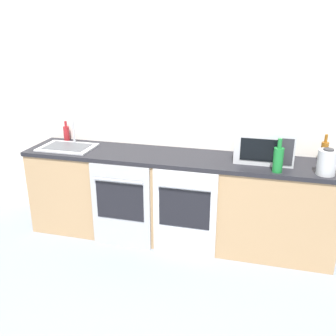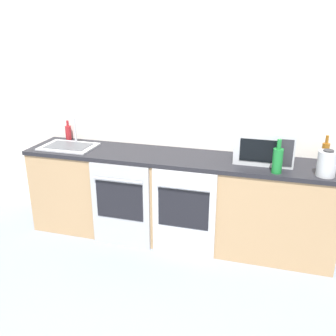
{
  "view_description": "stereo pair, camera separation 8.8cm",
  "coord_description": "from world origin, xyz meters",
  "px_view_note": "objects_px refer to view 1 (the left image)",
  "views": [
    {
      "loc": [
        0.82,
        -1.43,
        2.08
      ],
      "look_at": [
        -0.08,
        2.0,
        0.78
      ],
      "focal_mm": 40.0,
      "sensor_mm": 36.0,
      "label": 1
    },
    {
      "loc": [
        0.9,
        -1.41,
        2.08
      ],
      "look_at": [
        -0.08,
        2.0,
        0.78
      ],
      "focal_mm": 40.0,
      "sensor_mm": 36.0,
      "label": 2
    }
  ],
  "objects_px": {
    "oven_left": "(121,206)",
    "bottle_amber": "(324,151)",
    "sink": "(68,146)",
    "oven_right": "(184,214)",
    "kettle": "(327,162)",
    "microwave": "(264,145)",
    "bottle_green": "(278,159)",
    "bottle_red": "(66,133)"
  },
  "relations": [
    {
      "from": "oven_left",
      "to": "microwave",
      "type": "height_order",
      "value": "microwave"
    },
    {
      "from": "bottle_amber",
      "to": "kettle",
      "type": "height_order",
      "value": "bottle_amber"
    },
    {
      "from": "oven_right",
      "to": "microwave",
      "type": "height_order",
      "value": "microwave"
    },
    {
      "from": "bottle_amber",
      "to": "bottle_green",
      "type": "bearing_deg",
      "value": -137.01
    },
    {
      "from": "bottle_red",
      "to": "bottle_green",
      "type": "bearing_deg",
      "value": -11.09
    },
    {
      "from": "bottle_green",
      "to": "microwave",
      "type": "bearing_deg",
      "value": 112.82
    },
    {
      "from": "bottle_red",
      "to": "bottle_green",
      "type": "relative_size",
      "value": 0.73
    },
    {
      "from": "kettle",
      "to": "sink",
      "type": "xyz_separation_m",
      "value": [
        -2.54,
        0.14,
        -0.1
      ]
    },
    {
      "from": "bottle_red",
      "to": "bottle_green",
      "type": "height_order",
      "value": "bottle_green"
    },
    {
      "from": "bottle_red",
      "to": "kettle",
      "type": "relative_size",
      "value": 0.95
    },
    {
      "from": "kettle",
      "to": "sink",
      "type": "height_order",
      "value": "sink"
    },
    {
      "from": "oven_left",
      "to": "microwave",
      "type": "xyz_separation_m",
      "value": [
        1.33,
        0.39,
        0.63
      ]
    },
    {
      "from": "microwave",
      "to": "oven_right",
      "type": "bearing_deg",
      "value": -150.09
    },
    {
      "from": "microwave",
      "to": "sink",
      "type": "bearing_deg",
      "value": -176.71
    },
    {
      "from": "bottle_red",
      "to": "kettle",
      "type": "distance_m",
      "value": 2.72
    },
    {
      "from": "sink",
      "to": "bottle_green",
      "type": "bearing_deg",
      "value": -4.89
    },
    {
      "from": "bottle_red",
      "to": "sink",
      "type": "distance_m",
      "value": 0.32
    },
    {
      "from": "oven_right",
      "to": "bottle_red",
      "type": "relative_size",
      "value": 4.0
    },
    {
      "from": "kettle",
      "to": "sink",
      "type": "relative_size",
      "value": 0.41
    },
    {
      "from": "oven_left",
      "to": "bottle_red",
      "type": "height_order",
      "value": "bottle_red"
    },
    {
      "from": "oven_left",
      "to": "bottle_green",
      "type": "height_order",
      "value": "bottle_green"
    },
    {
      "from": "oven_left",
      "to": "microwave",
      "type": "relative_size",
      "value": 1.63
    },
    {
      "from": "oven_right",
      "to": "bottle_green",
      "type": "distance_m",
      "value": 1.0
    },
    {
      "from": "oven_left",
      "to": "oven_right",
      "type": "distance_m",
      "value": 0.65
    },
    {
      "from": "bottle_amber",
      "to": "sink",
      "type": "relative_size",
      "value": 0.48
    },
    {
      "from": "oven_right",
      "to": "kettle",
      "type": "relative_size",
      "value": 3.82
    },
    {
      "from": "oven_left",
      "to": "bottle_green",
      "type": "distance_m",
      "value": 1.57
    },
    {
      "from": "microwave",
      "to": "kettle",
      "type": "distance_m",
      "value": 0.59
    },
    {
      "from": "oven_right",
      "to": "sink",
      "type": "relative_size",
      "value": 1.58
    },
    {
      "from": "sink",
      "to": "oven_right",
      "type": "bearing_deg",
      "value": -11.64
    },
    {
      "from": "oven_left",
      "to": "sink",
      "type": "distance_m",
      "value": 0.88
    },
    {
      "from": "oven_right",
      "to": "bottle_green",
      "type": "height_order",
      "value": "bottle_green"
    },
    {
      "from": "microwave",
      "to": "sink",
      "type": "height_order",
      "value": "microwave"
    },
    {
      "from": "kettle",
      "to": "microwave",
      "type": "bearing_deg",
      "value": 153.87
    },
    {
      "from": "oven_left",
      "to": "bottle_amber",
      "type": "distance_m",
      "value": 2.02
    },
    {
      "from": "bottle_green",
      "to": "sink",
      "type": "distance_m",
      "value": 2.15
    },
    {
      "from": "oven_right",
      "to": "kettle",
      "type": "xyz_separation_m",
      "value": [
        1.2,
        0.13,
        0.58
      ]
    },
    {
      "from": "oven_left",
      "to": "bottle_amber",
      "type": "relative_size",
      "value": 3.31
    },
    {
      "from": "microwave",
      "to": "sink",
      "type": "relative_size",
      "value": 0.97
    },
    {
      "from": "bottle_amber",
      "to": "oven_left",
      "type": "bearing_deg",
      "value": -165.47
    },
    {
      "from": "oven_left",
      "to": "bottle_red",
      "type": "bearing_deg",
      "value": 147.19
    },
    {
      "from": "oven_left",
      "to": "kettle",
      "type": "distance_m",
      "value": 1.95
    }
  ]
}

